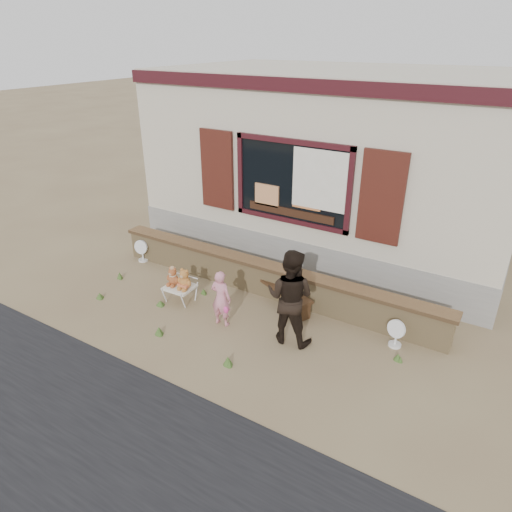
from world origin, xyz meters
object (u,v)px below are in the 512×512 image
Objects in this scene: bench at (281,292)px; adult at (290,297)px; child at (221,298)px; teddy_bear_right at (185,278)px; folding_chair at (180,288)px; teddy_bear_left at (173,276)px.

bench is 1.25m from adult.
bench is at bearing -61.24° from adult.
bench is at bearing -121.48° from child.
child is (0.99, -0.22, -0.01)m from teddy_bear_right.
folding_chair is at bearing -180.00° from teddy_bear_right.
teddy_bear_left is (-1.86, -0.92, 0.24)m from bench.
folding_chair is 0.26m from teddy_bear_left.
child is (-0.59, -1.13, 0.25)m from bench.
adult reaches higher than teddy_bear_right.
teddy_bear_left is (-0.14, -0.00, 0.22)m from folding_chair.
bench is 1.30m from child.
teddy_bear_right reaches higher than teddy_bear_left.
adult reaches higher than teddy_bear_left.
bench is 1.95m from folding_chair.
teddy_bear_left is 0.28m from teddy_bear_right.
bench is 3.54× the size of teddy_bear_right.
bench is at bearing 25.95° from folding_chair.
bench is 2.09m from teddy_bear_left.
child is at bearing -11.47° from teddy_bear_left.
adult is at bearing -2.11° from folding_chair.
child reaches higher than teddy_bear_left.
teddy_bear_right is at bearing -126.31° from bench.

